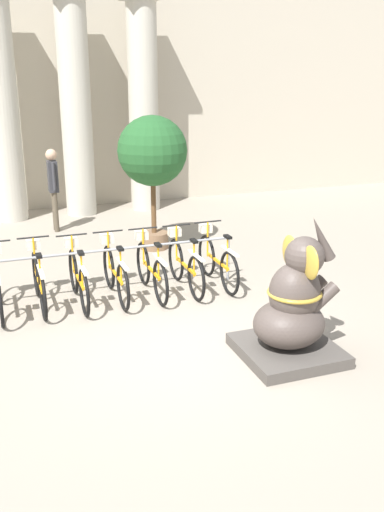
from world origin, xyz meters
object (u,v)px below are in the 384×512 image
object	(u,v)px
bicycle_1	(39,280)
person_pedestrian	(53,182)
bicycle_3	(115,273)
elephant_statue	(293,310)
potted_tree	(153,155)
bicycle_6	(217,260)
bicycle_4	(151,269)
bicycle_2	(78,277)
bicycle_5	(185,265)

from	to	relation	value
bicycle_1	person_pedestrian	size ratio (longest dim) A/B	0.94
bicycle_3	elephant_statue	bearing A→B (deg)	-58.26
bicycle_1	potted_tree	xyz separation A→B (m)	(2.48, 2.30, 1.45)
bicycle_1	bicycle_3	distance (m)	1.15
bicycle_3	bicycle_6	size ratio (longest dim) A/B	1.00
bicycle_3	bicycle_6	bearing A→B (deg)	1.02
person_pedestrian	bicycle_1	bearing A→B (deg)	-100.42
bicycle_1	bicycle_4	distance (m)	1.72
bicycle_1	bicycle_2	bearing A→B (deg)	-6.88
bicycle_4	person_pedestrian	bearing A→B (deg)	101.96
person_pedestrian	potted_tree	bearing A→B (deg)	-50.19
bicycle_1	potted_tree	bearing A→B (deg)	42.89
bicycle_5	potted_tree	world-z (taller)	potted_tree
bicycle_5	bicycle_2	bearing A→B (deg)	-179.74
bicycle_1	elephant_statue	distance (m)	3.87
bicycle_3	potted_tree	world-z (taller)	potted_tree
elephant_statue	person_pedestrian	world-z (taller)	person_pedestrian
bicycle_3	bicycle_5	xyz separation A→B (m)	(1.15, -0.00, 0.00)
bicycle_6	person_pedestrian	bearing A→B (deg)	115.56
bicycle_3	person_pedestrian	xyz separation A→B (m)	(-0.35, 4.37, 0.69)
bicycle_4	person_pedestrian	world-z (taller)	person_pedestrian
bicycle_6	bicycle_4	bearing A→B (deg)	-177.98
bicycle_2	bicycle_5	bearing A→B (deg)	0.26
bicycle_4	bicycle_6	world-z (taller)	same
bicycle_4	bicycle_3	bearing A→B (deg)	179.02
bicycle_2	bicycle_4	size ratio (longest dim) A/B	1.00
bicycle_5	bicycle_6	bearing A→B (deg)	3.48
bicycle_4	bicycle_6	size ratio (longest dim) A/B	1.00
bicycle_3	elephant_statue	distance (m)	3.10
bicycle_2	person_pedestrian	size ratio (longest dim) A/B	0.94
bicycle_1	potted_tree	distance (m)	3.68
bicycle_5	bicycle_6	distance (m)	0.58
person_pedestrian	bicycle_3	bearing A→B (deg)	-85.36
person_pedestrian	potted_tree	size ratio (longest dim) A/B	0.69
bicycle_4	bicycle_6	xyz separation A→B (m)	(1.15, 0.04, 0.00)
bicycle_6	person_pedestrian	size ratio (longest dim) A/B	0.94
bicycle_3	bicycle_6	world-z (taller)	same
elephant_statue	bicycle_1	bearing A→B (deg)	135.93
bicycle_2	bicycle_5	size ratio (longest dim) A/B	1.00
bicycle_3	bicycle_6	distance (m)	1.72
bicycle_1	elephant_statue	xyz separation A→B (m)	(2.77, -2.69, 0.19)
bicycle_1	elephant_statue	world-z (taller)	elephant_statue
bicycle_2	person_pedestrian	distance (m)	4.45
person_pedestrian	elephant_statue	bearing A→B (deg)	-74.21
bicycle_4	bicycle_5	size ratio (longest dim) A/B	1.00
bicycle_4	bicycle_5	distance (m)	0.57
bicycle_4	person_pedestrian	xyz separation A→B (m)	(-0.93, 4.38, 0.69)
bicycle_2	bicycle_4	world-z (taller)	same
bicycle_5	potted_tree	bearing A→B (deg)	85.67
bicycle_5	person_pedestrian	xyz separation A→B (m)	(-1.50, 4.38, 0.69)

